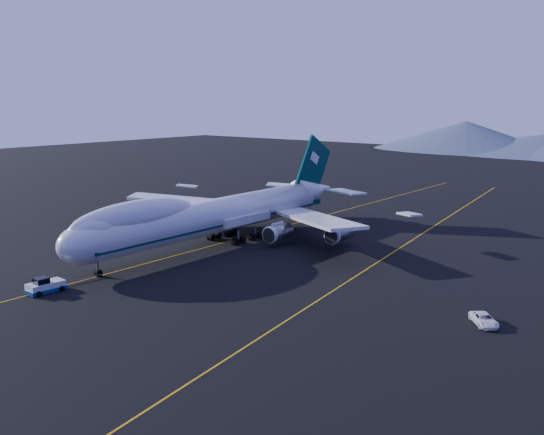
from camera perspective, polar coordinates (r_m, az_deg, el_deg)
The scene contains 6 objects.
ground at distance 115.66m, azimuth -5.34°, elevation -2.57°, with size 500.00×500.00×0.00m, color black.
taxiway_line_main at distance 115.65m, azimuth -5.34°, elevation -2.57°, with size 0.25×220.00×0.01m, color #D0910C.
taxiway_line_side at distance 106.40m, azimuth 10.29°, elevation -3.92°, with size 0.25×200.00×0.01m, color #D0910C.
boeing_747 at distance 114.45m, azimuth -5.38°, elevation 0.26°, with size 59.62×72.43×19.37m.
pushback_tug at distance 93.26m, azimuth -20.51°, elevation -6.16°, with size 3.34×5.44×2.29m.
service_van at distance 79.63m, azimuth 19.33°, elevation -9.05°, with size 2.31×5.02×1.39m, color white.
Camera 1 is at (77.92, -80.98, 27.34)m, focal length 40.00 mm.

